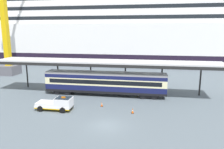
{
  "coord_description": "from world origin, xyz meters",
  "views": [
    {
      "loc": [
        4.69,
        -23.47,
        11.06
      ],
      "look_at": [
        -0.8,
        8.59,
        4.5
      ],
      "focal_mm": 34.47,
      "sensor_mm": 36.0,
      "label": 1
    }
  ],
  "objects_px": {
    "traffic_cone_near": "(102,104)",
    "train_carriage": "(105,82)",
    "cruise_ship": "(113,22)",
    "service_truck": "(58,103)",
    "traffic_cone_mid": "(133,111)"
  },
  "relations": [
    {
      "from": "traffic_cone_near",
      "to": "train_carriage",
      "type": "bearing_deg",
      "value": 96.69
    },
    {
      "from": "cruise_ship",
      "to": "service_truck",
      "type": "xyz_separation_m",
      "value": [
        0.38,
        -51.03,
        -13.32
      ]
    },
    {
      "from": "train_carriage",
      "to": "service_truck",
      "type": "bearing_deg",
      "value": -121.96
    },
    {
      "from": "cruise_ship",
      "to": "service_truck",
      "type": "distance_m",
      "value": 52.74
    },
    {
      "from": "traffic_cone_near",
      "to": "traffic_cone_mid",
      "type": "relative_size",
      "value": 0.9
    },
    {
      "from": "traffic_cone_mid",
      "to": "traffic_cone_near",
      "type": "bearing_deg",
      "value": 157.36
    },
    {
      "from": "cruise_ship",
      "to": "service_truck",
      "type": "bearing_deg",
      "value": -89.57
    },
    {
      "from": "traffic_cone_near",
      "to": "traffic_cone_mid",
      "type": "height_order",
      "value": "traffic_cone_mid"
    },
    {
      "from": "cruise_ship",
      "to": "traffic_cone_mid",
      "type": "bearing_deg",
      "value": -77.69
    },
    {
      "from": "cruise_ship",
      "to": "traffic_cone_near",
      "type": "height_order",
      "value": "cruise_ship"
    },
    {
      "from": "train_carriage",
      "to": "traffic_cone_near",
      "type": "distance_m",
      "value": 6.16
    },
    {
      "from": "service_truck",
      "to": "traffic_cone_near",
      "type": "bearing_deg",
      "value": 23.28
    },
    {
      "from": "cruise_ship",
      "to": "traffic_cone_near",
      "type": "distance_m",
      "value": 50.87
    },
    {
      "from": "cruise_ship",
      "to": "train_carriage",
      "type": "height_order",
      "value": "cruise_ship"
    },
    {
      "from": "service_truck",
      "to": "traffic_cone_near",
      "type": "distance_m",
      "value": 6.43
    }
  ]
}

